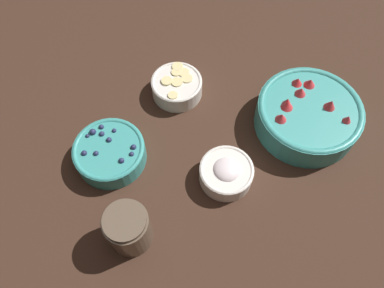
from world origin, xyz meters
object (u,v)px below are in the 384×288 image
bowl_strawberries (308,114)px  jar_chocolate (128,229)px  bowl_blueberries (110,152)px  bowl_bananas (177,86)px  bowl_cream (226,172)px

bowl_strawberries → jar_chocolate: bearing=18.7°
bowl_blueberries → jar_chocolate: 0.20m
bowl_blueberries → bowl_bananas: (-0.20, -0.15, -0.00)m
bowl_blueberries → bowl_cream: 0.27m
bowl_cream → jar_chocolate: jar_chocolate is taller
bowl_blueberries → bowl_cream: bearing=153.1°
bowl_cream → jar_chocolate: size_ratio=1.11×
bowl_strawberries → bowl_blueberries: (0.48, -0.04, -0.01)m
bowl_strawberries → bowl_blueberries: size_ratio=1.52×
bowl_blueberries → bowl_bananas: bowl_blueberries is taller
bowl_bananas → jar_chocolate: bearing=60.7°
bowl_strawberries → bowl_bananas: bowl_strawberries is taller
bowl_bananas → bowl_strawberries: bearing=146.8°
bowl_strawberries → bowl_blueberries: bearing=-4.5°
bowl_strawberries → bowl_cream: size_ratio=2.06×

